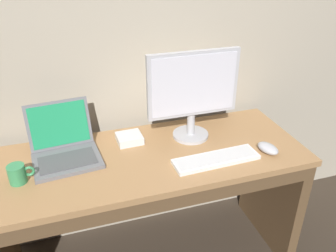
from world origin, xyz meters
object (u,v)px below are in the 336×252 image
object	(u,v)px
laptop_space_gray	(65,149)
coffee_mug	(18,174)
computer_mouse	(268,148)
external_drive_box	(129,138)
external_monitor	(193,92)
wired_keyboard	(216,159)

from	to	relation	value
laptop_space_gray	coffee_mug	distance (m)	0.24
computer_mouse	external_drive_box	distance (m)	0.68
external_monitor	external_drive_box	distance (m)	0.40
external_drive_box	laptop_space_gray	bearing A→B (deg)	-170.61
laptop_space_gray	computer_mouse	size ratio (longest dim) A/B	2.82
external_drive_box	coffee_mug	size ratio (longest dim) A/B	1.14
computer_mouse	wired_keyboard	bearing A→B (deg)	162.65
external_monitor	laptop_space_gray	bearing A→B (deg)	179.81
external_drive_box	computer_mouse	bearing A→B (deg)	-25.94
laptop_space_gray	wired_keyboard	xyz separation A→B (m)	(0.66, -0.24, -0.04)
computer_mouse	coffee_mug	xyz separation A→B (m)	(-1.13, 0.11, 0.02)
external_drive_box	coffee_mug	bearing A→B (deg)	-160.27
external_monitor	computer_mouse	distance (m)	0.45
external_monitor	coffee_mug	bearing A→B (deg)	-171.09
laptop_space_gray	wired_keyboard	distance (m)	0.71
wired_keyboard	external_drive_box	distance (m)	0.45
external_monitor	computer_mouse	bearing A→B (deg)	-39.22
laptop_space_gray	computer_mouse	xyz separation A→B (m)	(0.93, -0.25, -0.03)
external_monitor	external_drive_box	size ratio (longest dim) A/B	3.69
wired_keyboard	external_monitor	bearing A→B (deg)	97.53
computer_mouse	coffee_mug	distance (m)	1.13
external_drive_box	coffee_mug	xyz separation A→B (m)	(-0.51, -0.18, 0.02)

